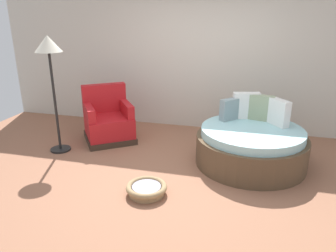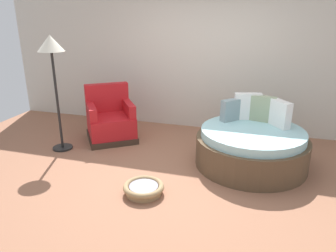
{
  "view_description": "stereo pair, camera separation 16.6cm",
  "coord_description": "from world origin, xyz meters",
  "px_view_note": "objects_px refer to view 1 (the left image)",
  "views": [
    {
      "loc": [
        0.93,
        -3.9,
        2.14
      ],
      "look_at": [
        -0.2,
        0.41,
        0.55
      ],
      "focal_mm": 34.37,
      "sensor_mm": 36.0,
      "label": 1
    },
    {
      "loc": [
        1.09,
        -3.86,
        2.14
      ],
      "look_at": [
        -0.2,
        0.41,
        0.55
      ],
      "focal_mm": 34.37,
      "sensor_mm": 36.0,
      "label": 2
    }
  ],
  "objects_px": {
    "round_daybed": "(251,145)",
    "pet_basket": "(147,189)",
    "red_armchair": "(108,121)",
    "floor_lamp": "(49,55)"
  },
  "relations": [
    {
      "from": "pet_basket",
      "to": "red_armchair",
      "type": "bearing_deg",
      "value": 127.6
    },
    {
      "from": "red_armchair",
      "to": "pet_basket",
      "type": "distance_m",
      "value": 2.02
    },
    {
      "from": "red_armchair",
      "to": "floor_lamp",
      "type": "height_order",
      "value": "floor_lamp"
    },
    {
      "from": "round_daybed",
      "to": "pet_basket",
      "type": "xyz_separation_m",
      "value": [
        -1.22,
        -1.22,
        -0.22
      ]
    },
    {
      "from": "round_daybed",
      "to": "pet_basket",
      "type": "height_order",
      "value": "round_daybed"
    },
    {
      "from": "pet_basket",
      "to": "floor_lamp",
      "type": "bearing_deg",
      "value": 152.49
    },
    {
      "from": "red_armchair",
      "to": "floor_lamp",
      "type": "bearing_deg",
      "value": -130.93
    },
    {
      "from": "pet_basket",
      "to": "floor_lamp",
      "type": "relative_size",
      "value": 0.28
    },
    {
      "from": "floor_lamp",
      "to": "red_armchair",
      "type": "bearing_deg",
      "value": 49.07
    },
    {
      "from": "round_daybed",
      "to": "floor_lamp",
      "type": "xyz_separation_m",
      "value": [
        -3.01,
        -0.29,
        1.24
      ]
    }
  ]
}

